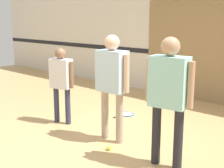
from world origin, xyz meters
TOP-DOWN VIEW (x-y plane):
  - ground_plane at (0.00, 0.00)m, footprint 16.00×16.00m
  - wall_back at (0.00, 3.22)m, footprint 16.00×0.07m
  - wall_panel at (0.18, 3.16)m, footprint 3.18×0.05m
  - person_instructor at (0.14, 0.03)m, footprint 0.62×0.27m
  - person_student_left at (-1.07, 0.03)m, footprint 0.50×0.30m
  - person_student_right at (1.24, -0.14)m, footprint 0.63×0.32m
  - racket_spare_on_floor at (-0.52, 1.17)m, footprint 0.33×0.51m
  - tennis_ball_near_instructor at (0.36, -0.28)m, footprint 0.07×0.07m
  - tennis_ball_by_spare_racket at (-0.66, 1.14)m, footprint 0.07×0.07m

SIDE VIEW (x-z plane):
  - ground_plane at x=0.00m, z-range 0.00..0.00m
  - racket_spare_on_floor at x=-0.52m, z-range -0.01..0.03m
  - tennis_ball_near_instructor at x=0.36m, z-range 0.00..0.07m
  - tennis_ball_by_spare_racket at x=-0.66m, z-range 0.00..0.07m
  - person_student_left at x=-1.07m, z-range 0.16..1.52m
  - person_instructor at x=0.14m, z-range 0.19..1.83m
  - person_student_right at x=1.24m, z-range 0.20..1.86m
  - wall_panel at x=0.18m, z-range 0.00..2.28m
  - wall_back at x=0.00m, z-range 0.00..3.20m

